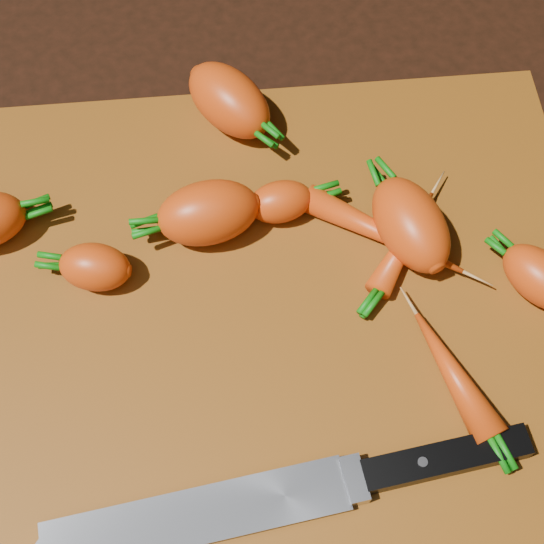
{
  "coord_description": "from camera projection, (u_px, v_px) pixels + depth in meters",
  "views": [
    {
      "loc": [
        -0.02,
        -0.24,
        0.54
      ],
      "look_at": [
        0.0,
        0.01,
        0.03
      ],
      "focal_mm": 50.0,
      "sensor_mm": 36.0,
      "label": 1
    }
  ],
  "objects": [
    {
      "name": "carrot_3",
      "position": [
        411.0,
        224.0,
        0.58
      ],
      "size": [
        0.07,
        0.1,
        0.05
      ],
      "primitive_type": "ellipsoid",
      "rotation": [
        0.0,
        0.0,
        1.9
      ],
      "color": "#EF490D",
      "rests_on": "cutting_board"
    },
    {
      "name": "carrot_9",
      "position": [
        453.0,
        374.0,
        0.54
      ],
      "size": [
        0.06,
        0.1,
        0.03
      ],
      "primitive_type": "ellipsoid",
      "rotation": [
        0.0,
        0.0,
        1.92
      ],
      "color": "#EF490D",
      "rests_on": "cutting_board"
    },
    {
      "name": "carrot_5",
      "position": [
        280.0,
        202.0,
        0.6
      ],
      "size": [
        0.06,
        0.04,
        0.03
      ],
      "primitive_type": "ellipsoid",
      "rotation": [
        0.0,
        0.0,
        0.16
      ],
      "color": "#EF490D",
      "rests_on": "cutting_board"
    },
    {
      "name": "carrot_8",
      "position": [
        383.0,
        234.0,
        0.59
      ],
      "size": [
        0.12,
        0.1,
        0.02
      ],
      "primitive_type": "ellipsoid",
      "rotation": [
        0.0,
        0.0,
        -0.6
      ],
      "color": "#EF490D",
      "rests_on": "cutting_board"
    },
    {
      "name": "carrot_2",
      "position": [
        229.0,
        100.0,
        0.63
      ],
      "size": [
        0.09,
        0.1,
        0.05
      ],
      "primitive_type": "ellipsoid",
      "rotation": [
        0.0,
        0.0,
        -0.91
      ],
      "color": "#EF490D",
      "rests_on": "cutting_board"
    },
    {
      "name": "knife",
      "position": [
        226.0,
        510.0,
        0.5
      ],
      "size": [
        0.33,
        0.07,
        0.02
      ],
      "rotation": [
        0.0,
        0.0,
        0.13
      ],
      "color": "gray",
      "rests_on": "cutting_board"
    },
    {
      "name": "carrot_6",
      "position": [
        540.0,
        278.0,
        0.57
      ],
      "size": [
        0.07,
        0.07,
        0.04
      ],
      "primitive_type": "ellipsoid",
      "rotation": [
        0.0,
        0.0,
        2.23
      ],
      "color": "#EF490D",
      "rests_on": "cutting_board"
    },
    {
      "name": "carrot_7",
      "position": [
        405.0,
        241.0,
        0.59
      ],
      "size": [
        0.07,
        0.09,
        0.02
      ],
      "primitive_type": "ellipsoid",
      "rotation": [
        0.0,
        0.0,
        0.96
      ],
      "color": "#EF490D",
      "rests_on": "cutting_board"
    },
    {
      "name": "carrot_4",
      "position": [
        208.0,
        213.0,
        0.58
      ],
      "size": [
        0.09,
        0.06,
        0.05
      ],
      "primitive_type": "ellipsoid",
      "rotation": [
        0.0,
        0.0,
        3.31
      ],
      "color": "#EF490D",
      "rests_on": "cutting_board"
    },
    {
      "name": "carrot_1",
      "position": [
        95.0,
        267.0,
        0.57
      ],
      "size": [
        0.06,
        0.05,
        0.04
      ],
      "primitive_type": "ellipsoid",
      "rotation": [
        0.0,
        0.0,
        2.92
      ],
      "color": "#EF490D",
      "rests_on": "cutting_board"
    },
    {
      "name": "cutting_board",
      "position": [
        273.0,
        297.0,
        0.59
      ],
      "size": [
        0.5,
        0.4,
        0.01
      ],
      "primitive_type": "cube",
      "color": "brown",
      "rests_on": "ground"
    },
    {
      "name": "ground",
      "position": [
        273.0,
        303.0,
        0.6
      ],
      "size": [
        2.0,
        2.0,
        0.01
      ],
      "primitive_type": "cube",
      "color": "black"
    }
  ]
}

